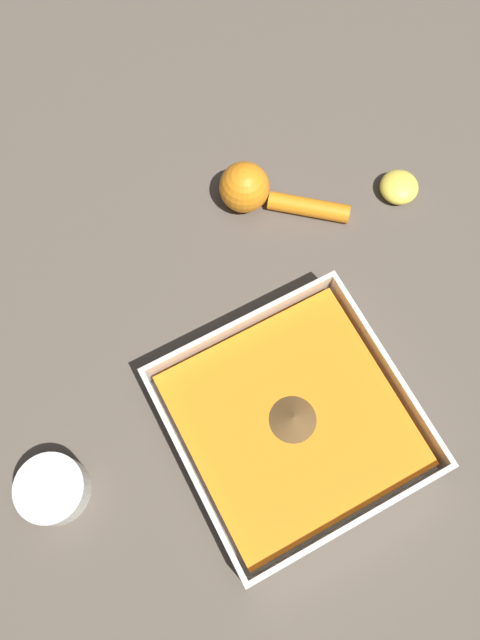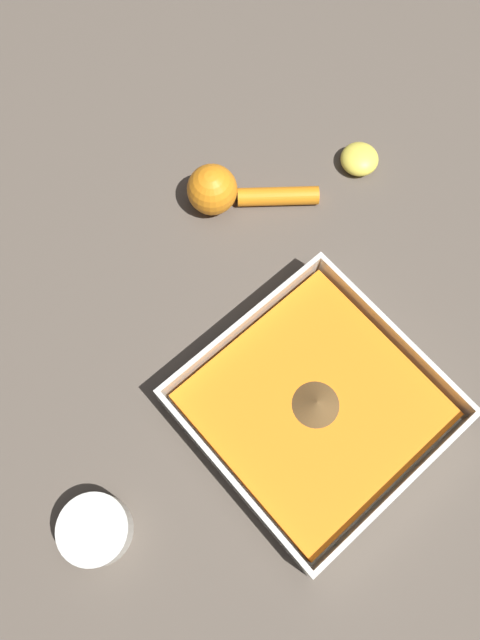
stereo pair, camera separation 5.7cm
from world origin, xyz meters
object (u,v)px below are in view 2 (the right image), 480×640
at_px(square_dish, 314,408).
at_px(spice_bowl, 96,530).
at_px(lemon_squeezer, 224,191).
at_px(lemon_half, 359,159).

xyz_separation_m(square_dish, spice_bowl, (0.27, -0.06, -0.00)).
distance_m(square_dish, lemon_squeezer, 0.30).
relative_size(lemon_squeezer, lemon_half, 2.89).
bearing_deg(lemon_half, spice_bowl, 14.77).
distance_m(lemon_squeezer, lemon_half, 0.19).
xyz_separation_m(square_dish, lemon_half, (-0.28, -0.21, -0.01)).
bearing_deg(spice_bowl, lemon_half, -165.23).
relative_size(square_dish, lemon_half, 5.04).
bearing_deg(lemon_half, square_dish, 36.17).
xyz_separation_m(spice_bowl, lemon_squeezer, (-0.38, -0.22, 0.01)).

